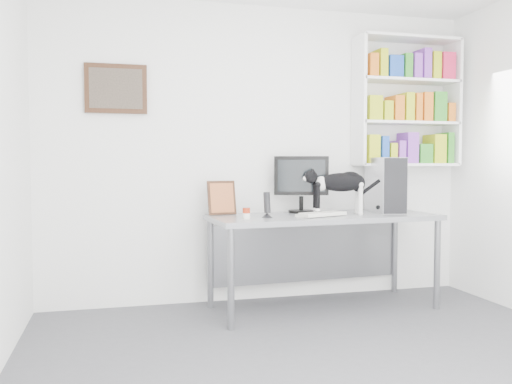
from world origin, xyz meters
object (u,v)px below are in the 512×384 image
leaning_print (222,197)px  bookshelf (407,102)px  desk (323,262)px  monitor (301,184)px  speaker (267,204)px  cat (340,193)px  soup_can (246,213)px  pc_tower (385,185)px  keyboard (321,214)px

leaning_print → bookshelf: bearing=-2.7°
desk → bookshelf: bearing=14.7°
bookshelf → monitor: (-1.10, -0.09, -0.77)m
speaker → cat: (0.67, 0.07, 0.08)m
leaning_print → soup_can: size_ratio=3.44×
bookshelf → desk: bearing=-161.3°
pc_tower → cat: pc_tower is taller
monitor → speaker: monitor is taller
bookshelf → leaning_print: (-1.83, -0.11, -0.88)m
desk → pc_tower: pc_tower is taller
bookshelf → leaning_print: bookshelf is taller
pc_tower → soup_can: (-1.37, -0.29, -0.20)m
keyboard → leaning_print: bearing=135.3°
desk → leaning_print: size_ratio=6.46×
desk → speaker: bearing=-171.8°
pc_tower → desk: bearing=-162.6°
leaning_print → soup_can: (0.12, -0.40, -0.11)m
bookshelf → soup_can: bearing=-163.5°
keyboard → leaning_print: 0.87m
speaker → desk: bearing=7.0°
desk → monitor: monitor is taller
soup_can → cat: size_ratio=0.14×
keyboard → soup_can: size_ratio=4.92×
monitor → soup_can: monitor is taller
keyboard → speaker: (-0.47, 0.00, 0.09)m
keyboard → speaker: 0.48m
soup_can → speaker: bearing=16.8°
desk → speaker: size_ratio=9.00×
pc_tower → leaning_print: bearing=-177.0°
soup_can → bookshelf: bearing=16.5°
keyboard → leaning_print: leaning_print is taller
monitor → soup_can: 0.76m
keyboard → pc_tower: pc_tower is taller
bookshelf → pc_tower: 0.88m
bookshelf → desk: 1.77m
keyboard → cat: (0.19, 0.07, 0.17)m
desk → speaker: 0.76m
bookshelf → desk: (-0.98, -0.33, -1.44)m
bookshelf → speaker: 1.83m
keyboard → soup_can: 0.66m
keyboard → pc_tower: (0.71, 0.24, 0.23)m
bookshelf → soup_can: 2.03m
speaker → soup_can: 0.21m
monitor → keyboard: size_ratio=1.19×
desk → leaning_print: 1.05m
keyboard → monitor: bearing=77.4°
speaker → cat: cat is taller
cat → keyboard: bearing=-155.7°
monitor → leaning_print: size_ratio=1.71×
leaning_print → soup_can: leaning_print is taller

